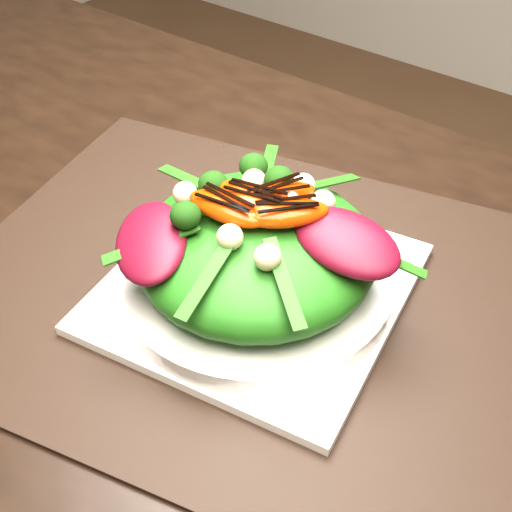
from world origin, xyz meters
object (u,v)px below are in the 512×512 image
Objects in this scene: orange_segment at (270,190)px; plate_base at (256,287)px; salad_bowl at (256,276)px; lettuce_mound at (256,249)px; placemat at (256,293)px; dining_table at (95,314)px.

plate_base is at bearing -76.32° from orange_segment.
lettuce_mound is (0.00, 0.00, 0.03)m from salad_bowl.
placemat is at bearing 0.00° from lettuce_mound.
dining_table is 0.20m from orange_segment.
plate_base is at bearing 38.78° from dining_table.
dining_table is 0.15m from placemat.
placemat is at bearing 0.00° from salad_bowl.
plate_base is at bearing 0.00° from salad_bowl.
plate_base is 3.61× the size of orange_segment.
plate_base is (0.00, 0.00, 0.01)m from placemat.
lettuce_mound is at bearing 0.00° from placemat.
plate_base reaches higher than placemat.
lettuce_mound reaches higher than placemat.
placemat is at bearing 38.78° from dining_table.
placemat is at bearing 0.00° from plate_base.
orange_segment is (-0.01, 0.03, 0.09)m from placemat.
salad_bowl is 0.03m from lettuce_mound.
orange_segment is (0.11, 0.12, 0.12)m from dining_table.
lettuce_mound is at bearing -76.32° from orange_segment.
salad_bowl is at bearing 0.00° from placemat.
placemat is 0.01m from plate_base.
orange_segment is at bearing 103.68° from placemat.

